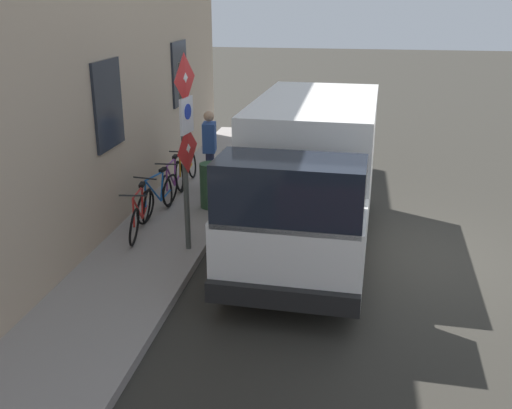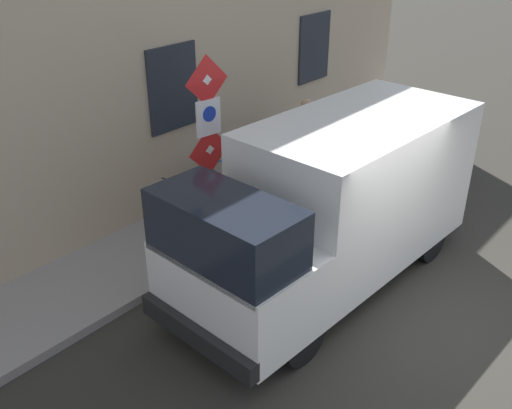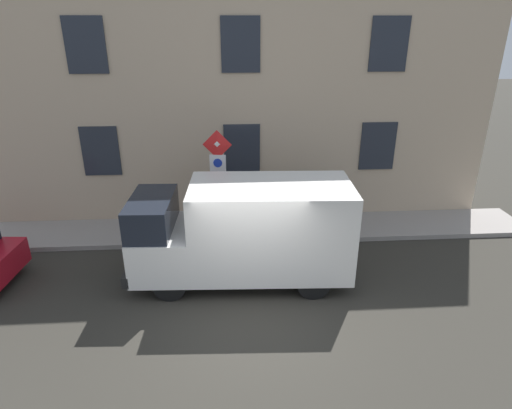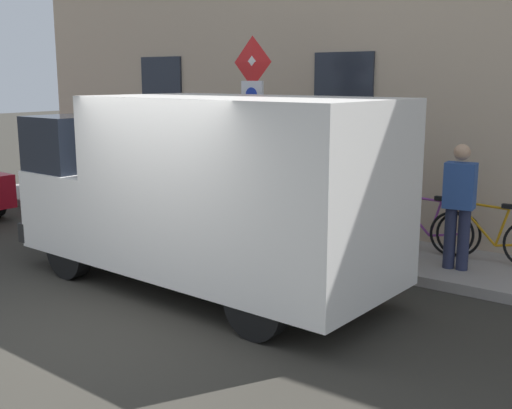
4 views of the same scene
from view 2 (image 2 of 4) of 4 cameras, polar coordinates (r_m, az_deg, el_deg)
The scene contains 11 objects.
ground_plane at distance 8.76m, azimuth 16.04°, elevation -10.57°, with size 80.00×80.00×0.00m, color #2F2D27.
sidewalk_slab at distance 10.69m, azimuth -4.25°, elevation -1.49°, with size 1.80×17.41×0.14m, color gray.
building_facade at distance 10.39m, azimuth -10.17°, elevation 18.79°, with size 0.75×15.41×7.47m.
sign_post_stacked at distance 8.92m, azimuth -4.72°, elevation 6.99°, with size 0.18×0.56×3.08m.
delivery_van at distance 8.61m, azimuth 7.65°, elevation 0.23°, with size 2.23×5.41×2.50m.
bicycle_orange at distance 12.53m, azimuth 3.19°, elevation 5.32°, with size 0.46×1.71×0.89m.
bicycle_purple at distance 11.84m, azimuth 0.31°, elevation 3.98°, with size 0.46×1.71×0.89m.
bicycle_blue at distance 11.18m, azimuth -2.92°, elevation 2.47°, with size 0.47×1.71×0.89m.
bicycle_red at distance 10.58m, azimuth -6.51°, elevation 0.76°, with size 0.48×1.71×0.89m.
pedestrian at distance 11.80m, azimuth 4.91°, elevation 6.74°, with size 0.31×0.43×1.72m.
litter_bin at distance 11.03m, azimuth 2.61°, elevation 2.54°, with size 0.44×0.44×0.90m, color #2D5133.
Camera 2 is at (-2.49, 6.54, 5.26)m, focal length 40.39 mm.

